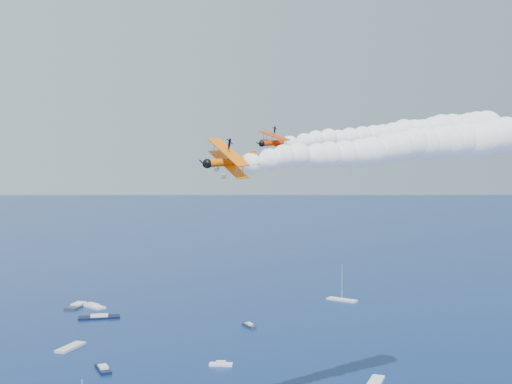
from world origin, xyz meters
name	(u,v)px	position (x,y,z in m)	size (l,w,h in m)	color
biplane_lead	(276,143)	(2.58, 25.24, 59.19)	(6.41, 7.19, 4.33)	red
biplane_trail	(230,162)	(-13.67, 7.21, 56.23)	(7.61, 8.53, 5.14)	#FF6905
smoke_trail_lead	(399,133)	(30.11, 28.35, 61.28)	(55.33, 11.79, 10.42)	white
smoke_trail_trail	(393,147)	(13.95, 9.28, 58.32)	(55.50, 9.94, 10.42)	white
spectator_boats	(98,351)	(-5.46, 119.98, 0.35)	(224.34, 172.45, 0.70)	black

